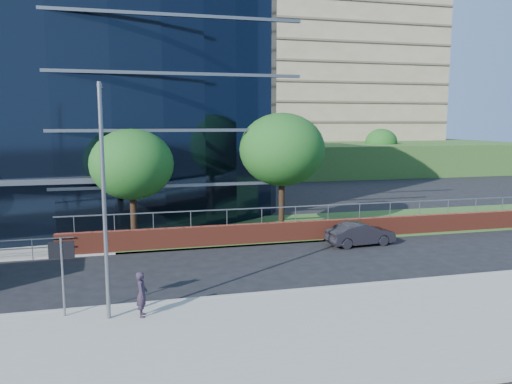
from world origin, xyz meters
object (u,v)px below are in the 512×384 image
object	(u,v)px
tree_far_c	(132,165)
parked_car	(361,234)
tree_dist_f	(381,142)
street_sign	(62,260)
streetlight_east	(104,195)
tree_dist_e	(272,141)
pedestrian	(142,294)
tree_far_d	(282,150)

from	to	relation	value
tree_far_c	parked_car	size ratio (longest dim) A/B	1.67
tree_dist_f	street_sign	bearing A→B (deg)	-129.16
streetlight_east	street_sign	bearing A→B (deg)	158.64
tree_far_c	tree_dist_e	size ratio (longest dim) A/B	1.00
tree_dist_e	tree_dist_f	distance (m)	16.13
tree_dist_e	pedestrian	xyz separation A→B (m)	(-16.87, -42.29, -3.59)
pedestrian	tree_dist_e	bearing A→B (deg)	-17.70
tree_far_c	pedestrian	world-z (taller)	tree_far_c
street_sign	streetlight_east	xyz separation A→B (m)	(1.50, -0.59, 2.29)
tree_far_d	street_sign	bearing A→B (deg)	-134.78
tree_dist_f	tree_far_c	bearing A→B (deg)	-135.00
streetlight_east	tree_far_d	bearing A→B (deg)	50.60
tree_dist_e	pedestrian	bearing A→B (deg)	-111.75
tree_dist_e	tree_dist_f	xyz separation A→B (m)	(16.00, 2.00, -0.33)
street_sign	tree_dist_f	xyz separation A→B (m)	(35.50, 43.59, 2.06)
tree_far_c	tree_far_d	xyz separation A→B (m)	(9.00, 1.00, 0.65)
tree_far_c	pedestrian	size ratio (longest dim) A/B	4.08
street_sign	streetlight_east	size ratio (longest dim) A/B	0.35
tree_dist_e	parked_car	world-z (taller)	tree_dist_e
tree_far_c	tree_dist_e	bearing A→B (deg)	61.26
pedestrian	tree_far_c	bearing A→B (deg)	4.70
pedestrian	tree_dist_f	bearing A→B (deg)	-32.53
tree_far_d	pedestrian	distance (m)	15.74
tree_dist_f	pedestrian	world-z (taller)	tree_dist_f
tree_dist_f	parked_car	size ratio (longest dim) A/B	1.55
tree_dist_e	streetlight_east	world-z (taller)	streetlight_east
parked_car	tree_dist_f	bearing A→B (deg)	-34.39
tree_far_c	parked_car	bearing A→B (deg)	-14.97
tree_far_c	tree_far_d	distance (m)	9.08
streetlight_east	pedestrian	distance (m)	3.67
tree_far_d	parked_car	distance (m)	7.07
pedestrian	parked_car	bearing A→B (deg)	-52.66
streetlight_east	parked_car	bearing A→B (deg)	30.63
tree_far_d	tree_dist_e	bearing A→B (deg)	75.07
tree_far_d	tree_dist_e	distance (m)	31.06
street_sign	pedestrian	world-z (taller)	street_sign
street_sign	tree_dist_f	bearing A→B (deg)	50.84
tree_far_c	pedestrian	xyz separation A→B (m)	(0.13, -11.29, -3.59)
tree_dist_f	parked_car	distance (m)	41.93
tree_dist_e	pedestrian	size ratio (longest dim) A/B	4.08
tree_far_d	parked_car	bearing A→B (deg)	-52.33
street_sign	tree_dist_f	size ratio (longest dim) A/B	0.46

